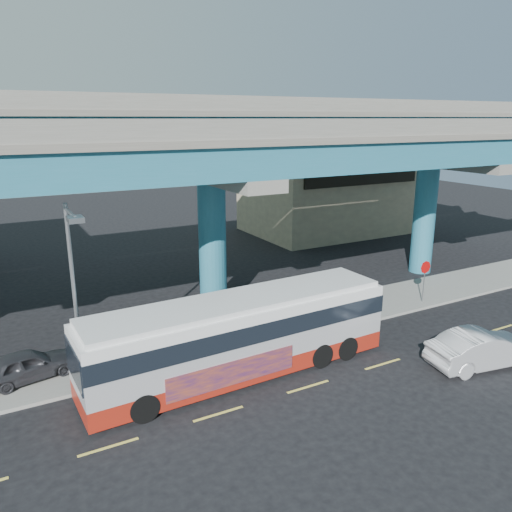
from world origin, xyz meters
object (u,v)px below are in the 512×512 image
transit_bus (240,333)px  street_lamp (74,274)px  sedan (482,349)px  stop_sign (425,273)px  parked_car (28,365)px

transit_bus → street_lamp: size_ratio=1.82×
sedan → transit_bus: bearing=74.9°
sedan → stop_sign: stop_sign is taller
sedan → street_lamp: (-15.68, 5.92, 4.16)m
parked_car → stop_sign: (21.04, -1.35, 1.15)m
parked_car → street_lamp: street_lamp is taller
transit_bus → parked_car: size_ratio=3.39×
transit_bus → sedan: transit_bus is taller
sedan → parked_car: 19.29m
parked_car → street_lamp: (1.88, -2.08, 4.19)m
transit_bus → stop_sign: size_ratio=5.39×
street_lamp → transit_bus: bearing=-13.5°
sedan → street_lamp: 17.27m
stop_sign → transit_bus: bearing=-148.2°
street_lamp → stop_sign: 19.41m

